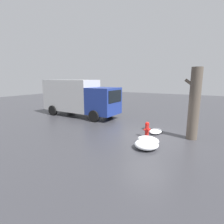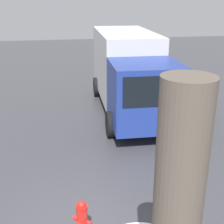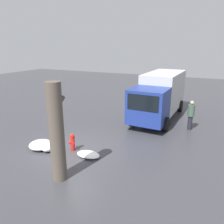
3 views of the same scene
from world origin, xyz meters
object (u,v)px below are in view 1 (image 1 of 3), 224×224
at_px(delivery_truck, 79,97).
at_px(fire_hydrant, 147,129).
at_px(pedestrian, 109,103).
at_px(tree_trunk, 194,104).

bearing_deg(delivery_truck, fire_hydrant, 71.93).
bearing_deg(fire_hydrant, pedestrian, 177.20).
relative_size(tree_trunk, pedestrian, 2.09).
bearing_deg(pedestrian, tree_trunk, -77.58).
distance_m(fire_hydrant, pedestrian, 7.43).
bearing_deg(tree_trunk, pedestrian, -27.10).
distance_m(fire_hydrant, delivery_truck, 7.73).
bearing_deg(fire_hydrant, delivery_truck, -160.88).
relative_size(fire_hydrant, tree_trunk, 0.23).
bearing_deg(pedestrian, fire_hydrant, -92.18).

